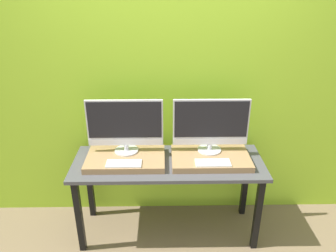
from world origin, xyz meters
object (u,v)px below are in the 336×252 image
object	(u,v)px
monitor_left	(125,125)
monitor_right	(211,125)
keyboard_right	(213,163)
keyboard_left	(124,164)

from	to	relation	value
monitor_left	monitor_right	bearing A→B (deg)	0.00
monitor_right	keyboard_right	world-z (taller)	monitor_right
monitor_right	keyboard_right	distance (m)	0.31
keyboard_left	monitor_left	bearing A→B (deg)	90.00
monitor_left	keyboard_right	distance (m)	0.76
monitor_left	keyboard_right	bearing A→B (deg)	-16.98
monitor_right	monitor_left	bearing A→B (deg)	180.00
monitor_right	keyboard_left	bearing A→B (deg)	-163.02
monitor_right	keyboard_right	bearing A→B (deg)	-90.00
monitor_left	keyboard_left	size ratio (longest dim) A/B	2.24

